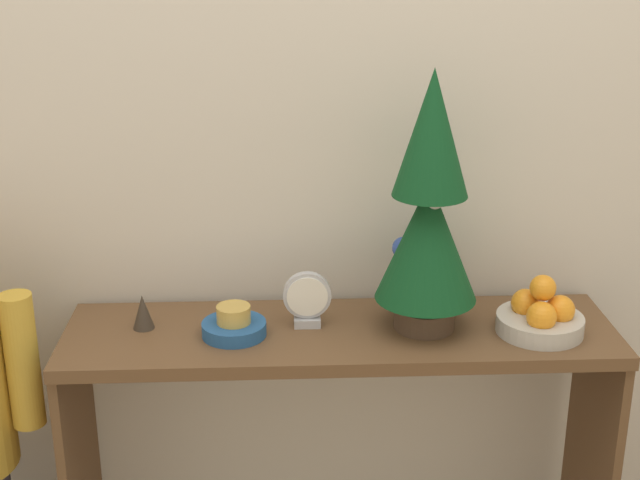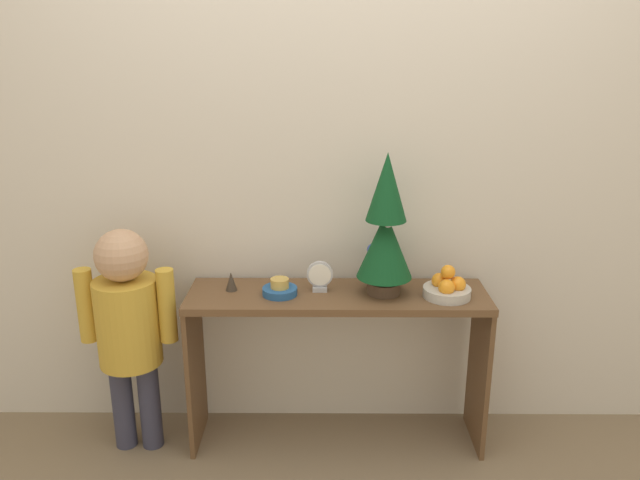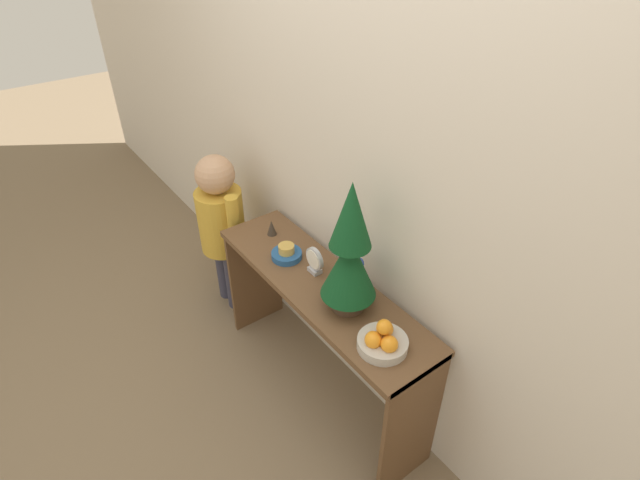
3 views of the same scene
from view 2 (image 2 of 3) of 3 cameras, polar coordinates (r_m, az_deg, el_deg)
The scene contains 9 objects.
ground_plane at distance 2.74m, azimuth 1.57°, elevation -19.64°, with size 12.00×12.00×0.00m, color #7A664C.
back_wall at distance 2.60m, azimuth 1.63°, elevation 8.53°, with size 7.00×0.05×2.50m, color beige.
console_table at distance 2.61m, azimuth 1.60°, elevation -7.90°, with size 1.22×0.34×0.69m.
mini_tree at distance 2.46m, azimuth 6.01°, elevation 1.11°, with size 0.22×0.22×0.58m.
fruit_bowl at distance 2.54m, azimuth 11.56°, elevation -4.31°, with size 0.19×0.19×0.13m.
singing_bowl at distance 2.52m, azimuth -3.70°, elevation -4.50°, with size 0.14×0.14×0.07m.
desk_clock at distance 2.54m, azimuth -0.02°, elevation -3.37°, with size 0.11×0.04×0.13m.
figurine at distance 2.58m, azimuth -8.12°, elevation -3.76°, with size 0.05×0.05×0.08m.
child_figure at distance 2.66m, azimuth -17.16°, elevation -6.97°, with size 0.40×0.25×0.97m.
Camera 2 is at (-0.06, -2.18, 1.66)m, focal length 35.00 mm.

